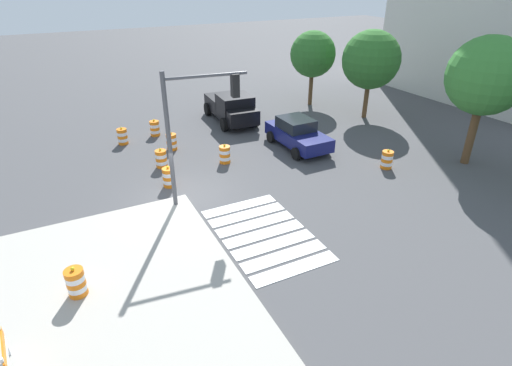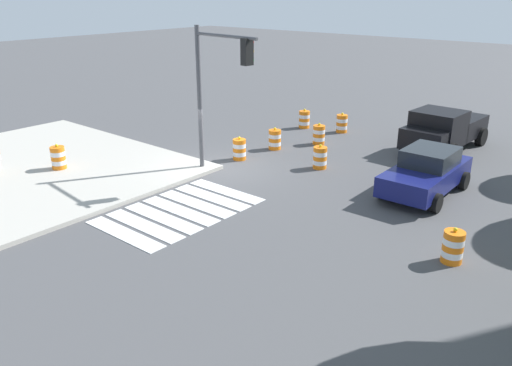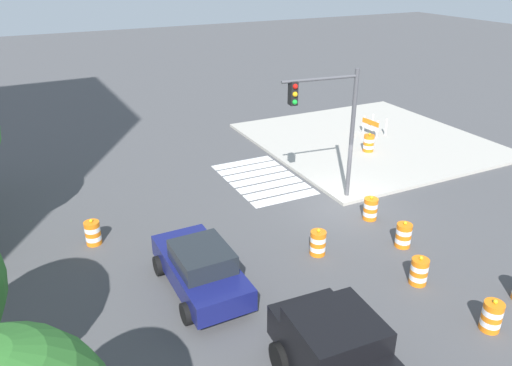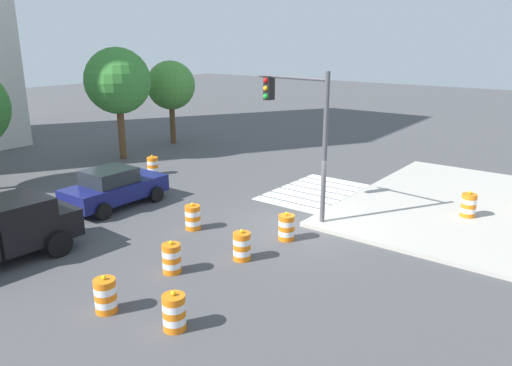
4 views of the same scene
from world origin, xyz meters
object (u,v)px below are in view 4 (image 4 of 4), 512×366
at_px(traffic_barrel_crosswalk_end, 106,295).
at_px(traffic_barrel_opposite_curb, 174,312).
at_px(traffic_barrel_near_corner, 153,166).
at_px(traffic_barrel_far_curb, 286,227).
at_px(traffic_light_pole, 300,118).
at_px(traffic_barrel_lane_center, 172,258).
at_px(street_tree_streetside_near, 118,81).
at_px(sports_car, 114,187).
at_px(traffic_barrel_median_far, 242,246).
at_px(traffic_barrel_on_sidewalk, 469,205).
at_px(traffic_barrel_median_near, 193,217).
at_px(street_tree_streetside_far, 171,86).

height_order(traffic_barrel_crosswalk_end, traffic_barrel_opposite_curb, same).
bearing_deg(traffic_barrel_crosswalk_end, traffic_barrel_near_corner, 43.73).
bearing_deg(traffic_barrel_opposite_curb, traffic_barrel_near_corner, 50.78).
height_order(traffic_barrel_far_curb, traffic_light_pole, traffic_light_pole).
bearing_deg(traffic_barrel_lane_center, street_tree_streetside_near, 57.11).
distance_m(sports_car, traffic_light_pole, 8.25).
height_order(traffic_barrel_median_far, street_tree_streetside_near, street_tree_streetside_near).
height_order(traffic_barrel_on_sidewalk, traffic_light_pole, traffic_light_pole).
distance_m(traffic_barrel_on_sidewalk, street_tree_streetside_near, 19.26).
relative_size(traffic_barrel_median_far, traffic_light_pole, 0.19).
relative_size(sports_car, traffic_barrel_near_corner, 4.24).
distance_m(traffic_barrel_near_corner, street_tree_streetside_near, 5.85).
xyz_separation_m(sports_car, traffic_barrel_far_curb, (1.35, -7.69, -0.36)).
bearing_deg(traffic_barrel_median_near, traffic_barrel_on_sidewalk, -47.55).
distance_m(traffic_barrel_median_near, traffic_barrel_median_far, 3.20).
bearing_deg(street_tree_streetside_near, sports_car, -130.24).
distance_m(traffic_barrel_crosswalk_end, traffic_barrel_on_sidewalk, 13.67).
distance_m(traffic_barrel_median_near, traffic_barrel_opposite_curb, 6.50).
bearing_deg(traffic_barrel_crosswalk_end, traffic_light_pole, -1.20).
xyz_separation_m(traffic_barrel_crosswalk_end, traffic_barrel_median_far, (4.51, -0.81, 0.00)).
height_order(traffic_barrel_opposite_curb, street_tree_streetside_near, street_tree_streetside_near).
height_order(traffic_barrel_lane_center, traffic_barrel_opposite_curb, same).
xyz_separation_m(traffic_barrel_median_far, traffic_barrel_opposite_curb, (-4.01, -1.17, 0.00)).
height_order(traffic_barrel_median_far, traffic_barrel_opposite_curb, same).
bearing_deg(traffic_barrel_median_far, traffic_barrel_lane_center, 150.83).
bearing_deg(traffic_barrel_near_corner, street_tree_streetside_far, 39.03).
relative_size(traffic_barrel_crosswalk_end, traffic_barrel_median_far, 1.00).
bearing_deg(traffic_barrel_median_near, traffic_barrel_opposite_curb, -139.47).
height_order(traffic_barrel_crosswalk_end, traffic_barrel_far_curb, same).
relative_size(traffic_barrel_near_corner, traffic_barrel_crosswalk_end, 1.00).
height_order(traffic_light_pole, street_tree_streetside_near, street_tree_streetside_near).
distance_m(traffic_barrel_far_curb, street_tree_streetside_far, 18.08).
height_order(sports_car, traffic_light_pole, traffic_light_pole).
relative_size(traffic_barrel_crosswalk_end, street_tree_streetside_near, 0.16).
xyz_separation_m(traffic_barrel_crosswalk_end, traffic_barrel_on_sidewalk, (12.52, -5.49, 0.15)).
bearing_deg(traffic_barrel_on_sidewalk, traffic_barrel_near_corner, 101.02).
bearing_deg(traffic_barrel_opposite_curb, street_tree_streetside_near, 55.59).
height_order(traffic_barrel_opposite_curb, traffic_barrel_on_sidewalk, traffic_barrel_on_sidewalk).
xyz_separation_m(traffic_barrel_median_near, traffic_barrel_far_curb, (1.25, -3.28, 0.00)).
xyz_separation_m(traffic_barrel_near_corner, traffic_barrel_median_far, (-5.14, -10.04, 0.00)).
height_order(traffic_barrel_lane_center, traffic_light_pole, traffic_light_pole).
height_order(traffic_barrel_near_corner, street_tree_streetside_far, street_tree_streetside_far).
relative_size(traffic_barrel_lane_center, street_tree_streetside_near, 0.16).
relative_size(traffic_barrel_crosswalk_end, traffic_light_pole, 0.19).
bearing_deg(traffic_barrel_median_near, street_tree_streetside_far, 49.13).
bearing_deg(traffic_barrel_lane_center, traffic_barrel_far_curb, -17.68).
bearing_deg(traffic_barrel_crosswalk_end, traffic_barrel_median_far, -10.14).
xyz_separation_m(traffic_barrel_median_near, street_tree_streetside_near, (5.54, 11.07, 3.98)).
xyz_separation_m(traffic_barrel_lane_center, traffic_barrel_on_sidewalk, (9.97, -5.77, 0.15)).
relative_size(traffic_light_pole, street_tree_streetside_far, 1.02).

